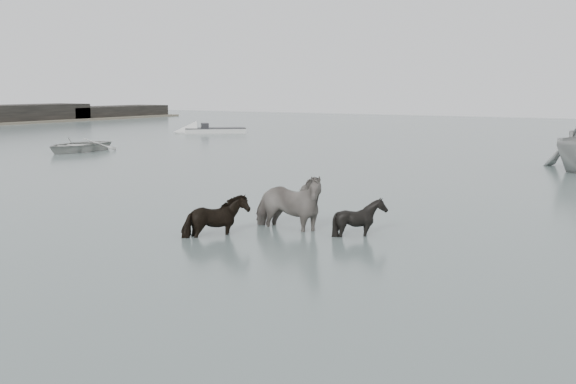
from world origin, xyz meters
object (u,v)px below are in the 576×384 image
object	(u,v)px
pony_pinto	(287,193)
pony_dark	(216,209)
rowboat_lead	(77,144)
pony_black	(360,212)

from	to	relation	value
pony_pinto	pony_dark	distance (m)	1.83
rowboat_lead	pony_black	bearing A→B (deg)	-34.64
pony_pinto	pony_black	bearing A→B (deg)	-78.95
rowboat_lead	pony_dark	bearing A→B (deg)	-41.58
pony_dark	rowboat_lead	size ratio (longest dim) A/B	0.31
pony_dark	rowboat_lead	bearing A→B (deg)	60.91
pony_pinto	rowboat_lead	bearing A→B (deg)	61.40
pony_pinto	pony_dark	world-z (taller)	pony_pinto
pony_dark	pony_black	bearing A→B (deg)	-51.56
pony_dark	rowboat_lead	xyz separation A→B (m)	(-19.68, 13.65, -0.21)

